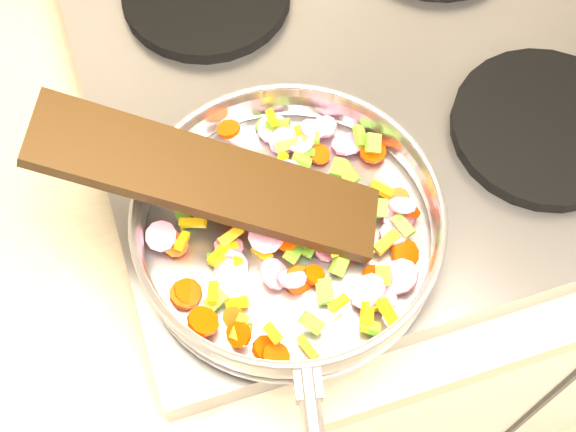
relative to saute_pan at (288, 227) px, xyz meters
name	(u,v)px	position (x,y,z in m)	size (l,w,h in m)	color
cooktop	(365,73)	(0.15, 0.18, -0.06)	(0.60, 0.60, 0.04)	#939399
grate_fl	(283,202)	(0.01, 0.04, -0.04)	(0.19, 0.19, 0.02)	black
grate_fr	(544,127)	(0.29, 0.04, -0.04)	(0.19, 0.19, 0.02)	black
saute_pan	(288,227)	(0.00, 0.00, 0.00)	(0.32, 0.48, 0.05)	#9E9EA5
vegetable_heap	(291,224)	(0.00, 0.01, -0.01)	(0.26, 0.26, 0.04)	#FF3300
wooden_spatula	(210,179)	(-0.06, 0.04, 0.05)	(0.31, 0.07, 0.01)	black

